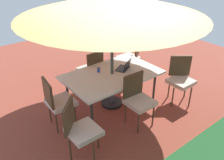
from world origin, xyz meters
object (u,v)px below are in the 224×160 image
object	(u,v)px
chair_north	(138,98)
laptop	(124,67)
chair_south	(91,68)
chair_southwest	(131,56)
cup	(99,70)
chair_northwest	(181,78)
dining_table	(112,76)
chair_east	(57,100)
patio_umbrella	(112,5)
chair_northeast	(80,128)

from	to	relation	value
chair_north	laptop	size ratio (longest dim) A/B	2.47
chair_south	laptop	size ratio (longest dim) A/B	2.47
chair_southwest	cup	xyz separation A→B (m)	(1.34, 0.51, 0.23)
chair_south	chair_northwest	xyz separation A→B (m)	(-1.22, 1.51, 0.00)
chair_south	cup	bearing A→B (deg)	66.41
dining_table	chair_east	distance (m)	1.19
dining_table	chair_southwest	xyz separation A→B (m)	(-1.17, -0.73, -0.13)
chair_east	patio_umbrella	bearing A→B (deg)	-86.03
patio_umbrella	chair_north	distance (m)	1.70
chair_northeast	chair_southwest	distance (m)	2.89
dining_table	laptop	size ratio (longest dim) A/B	4.74
dining_table	laptop	distance (m)	0.33
chair_northwest	cup	bearing A→B (deg)	-177.00
patio_umbrella	chair_south	world-z (taller)	patio_umbrella
dining_table	chair_east	size ratio (longest dim) A/B	1.92
chair_south	chair_east	size ratio (longest dim) A/B	1.00
cup	chair_northeast	bearing A→B (deg)	43.53
chair_northeast	chair_north	distance (m)	1.26
dining_table	chair_east	bearing A→B (deg)	-2.65
dining_table	chair_south	xyz separation A→B (m)	(-0.00, -0.75, -0.13)
chair_north	chair_south	bearing A→B (deg)	91.34
chair_south	chair_north	bearing A→B (deg)	83.83
chair_northeast	cup	distance (m)	1.53
chair_southwest	patio_umbrella	bearing A→B (deg)	-5.56
patio_umbrella	chair_northeast	size ratio (longest dim) A/B	3.42
patio_umbrella	chair_south	size ratio (longest dim) A/B	3.42
patio_umbrella	chair_southwest	bearing A→B (deg)	-148.07
patio_umbrella	chair_east	size ratio (longest dim) A/B	3.42
dining_table	chair_north	size ratio (longest dim) A/B	1.92
chair_northeast	chair_east	world-z (taller)	same
chair_south	laptop	bearing A→B (deg)	106.62
dining_table	chair_southwest	bearing A→B (deg)	-148.07
chair_south	chair_southwest	xyz separation A→B (m)	(-1.16, 0.03, 0.00)
dining_table	cup	world-z (taller)	cup
chair_northwest	cup	world-z (taller)	chair_northwest
chair_northeast	chair_southwest	bearing A→B (deg)	-12.68
chair_east	laptop	xyz separation A→B (m)	(-1.50, 0.06, 0.23)
laptop	chair_northwest	bearing A→B (deg)	113.32
chair_northwest	chair_north	world-z (taller)	same
chair_northwest	chair_south	bearing A→B (deg)	166.81
patio_umbrella	chair_northwest	bearing A→B (deg)	148.52
chair_east	chair_south	bearing A→B (deg)	-52.92
cup	patio_umbrella	bearing A→B (deg)	127.88
chair_south	chair_north	distance (m)	1.52
dining_table	chair_north	distance (m)	0.78
chair_northwest	chair_east	bearing A→B (deg)	-160.73
patio_umbrella	chair_southwest	xyz separation A→B (m)	(-1.17, -0.73, -1.51)
patio_umbrella	chair_northeast	distance (m)	2.14
chair_north	chair_southwest	world-z (taller)	same
patio_umbrella	chair_north	world-z (taller)	patio_umbrella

